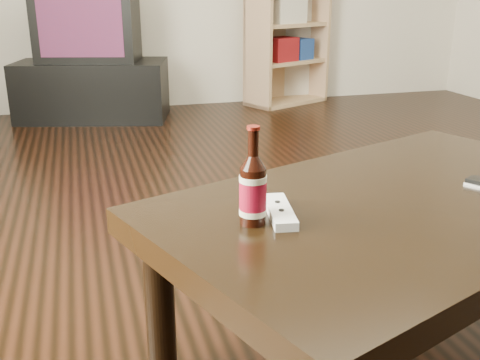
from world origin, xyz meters
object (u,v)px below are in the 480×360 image
object	(u,v)px
tv_stand	(93,90)
coffee_table	(403,219)
bookshelf	(285,21)
beer_bottle	(253,190)
tv	(88,24)
remote	(280,211)

from	to	relation	value
tv_stand	coffee_table	size ratio (longest dim) A/B	0.76
bookshelf	coffee_table	size ratio (longest dim) A/B	0.92
bookshelf	coffee_table	xyz separation A→B (m)	(-0.99, -3.55, -0.29)
bookshelf	beer_bottle	bearing A→B (deg)	-135.64
tv_stand	beer_bottle	world-z (taller)	beer_bottle
beer_bottle	tv	bearing A→B (deg)	94.13
tv	remote	size ratio (longest dim) A/B	4.20
bookshelf	remote	world-z (taller)	bookshelf
beer_bottle	remote	size ratio (longest dim) A/B	1.15
bookshelf	remote	xyz separation A→B (m)	(-1.34, -3.59, -0.21)
bookshelf	coffee_table	bearing A→B (deg)	-129.76
tv_stand	tv	size ratio (longest dim) A/B	1.37
tv	coffee_table	size ratio (longest dim) A/B	0.56
coffee_table	beer_bottle	distance (m)	0.46
beer_bottle	tv_stand	bearing A→B (deg)	94.12
tv	beer_bottle	xyz separation A→B (m)	(0.25, -3.42, -0.16)
tv	coffee_table	world-z (taller)	tv
beer_bottle	bookshelf	bearing A→B (deg)	68.62
tv	bookshelf	size ratio (longest dim) A/B	0.61
tv_stand	tv	bearing A→B (deg)	-90.00
tv_stand	coffee_table	world-z (taller)	coffee_table
coffee_table	tv	bearing A→B (deg)	101.36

